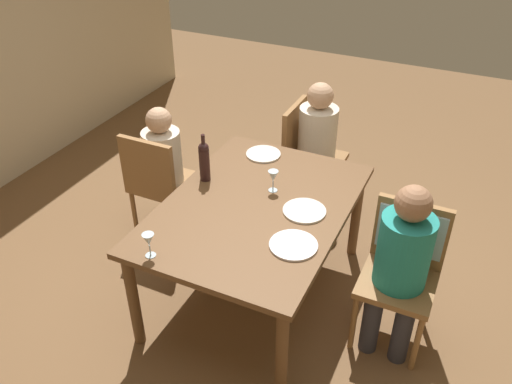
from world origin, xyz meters
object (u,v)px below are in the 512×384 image
chair_near (405,254)px  wine_glass_near_left (149,241)px  dining_table (256,216)px  wine_bottle_tall_green (204,160)px  chair_right_end (306,151)px  person_man_bearded (165,162)px  dinner_plate_guest_right (304,211)px  wine_glass_centre (273,177)px  person_man_guest (320,140)px  chair_far_right (158,180)px  dinner_plate_guest_left (263,154)px  dinner_plate_host (293,245)px  person_woman_host (402,260)px

chair_near → wine_glass_near_left: size_ratio=6.17×
dining_table → wine_bottle_tall_green: size_ratio=4.58×
chair_near → chair_right_end: 1.46m
person_man_bearded → dinner_plate_guest_right: bearing=-14.2°
wine_glass_centre → person_man_guest: bearing=0.2°
dining_table → person_man_guest: bearing=-1.3°
chair_far_right → dinner_plate_guest_left: size_ratio=3.64×
dinner_plate_host → dinner_plate_guest_right: 0.34m
wine_glass_near_left → dinner_plate_guest_right: wine_glass_near_left is taller
dining_table → person_man_guest: 1.16m
chair_far_right → dinner_plate_host: bearing=-22.4°
dining_table → chair_right_end: size_ratio=1.69×
dining_table → dinner_plate_host: 0.46m
wine_bottle_tall_green → wine_glass_centre: (0.07, -0.47, -0.04)m
person_man_bearded → dinner_plate_guest_left: size_ratio=4.30×
dining_table → chair_far_right: (0.26, 0.94, -0.13)m
person_woman_host → wine_glass_centre: (0.22, 0.91, 0.20)m
wine_glass_near_left → person_man_guest: bearing=-10.7°
chair_near → person_man_guest: bearing=-48.6°
person_woman_host → person_man_bearded: (0.40, 1.87, -0.03)m
wine_glass_centre → dinner_plate_guest_right: size_ratio=0.55×
chair_far_right → dinner_plate_guest_left: 0.82m
chair_right_end → dinner_plate_guest_right: 1.18m
chair_far_right → person_man_bearded: person_man_bearded is taller
wine_bottle_tall_green → person_man_bearded: bearing=63.7°
dinner_plate_guest_left → dining_table: bearing=-159.7°
chair_near → person_man_bearded: 1.89m
dining_table → chair_right_end: 1.17m
dining_table → dinner_plate_guest_right: bearing=-78.2°
wine_glass_centre → dinner_plate_guest_left: size_ratio=0.59×
chair_right_end → dinner_plate_guest_left: bearing=-13.5°
dining_table → wine_glass_near_left: (-0.69, 0.32, 0.19)m
chair_right_end → dinner_plate_guest_right: chair_right_end is taller
dining_table → wine_glass_centre: size_ratio=10.43×
wine_glass_centre → dinner_plate_host: wine_glass_centre is taller
chair_near → dinner_plate_guest_left: size_ratio=3.64×
dinner_plate_host → person_man_bearded: bearing=63.4°
person_man_bearded → wine_glass_near_left: bearing=-60.0°
chair_far_right → wine_glass_near_left: 1.17m
chair_near → dinner_plate_host: size_ratio=3.31×
chair_right_end → dinner_plate_guest_left: chair_right_end is taller
chair_near → person_man_bearded: person_man_bearded is taller
wine_glass_centre → dining_table: bearing=171.6°
chair_far_right → dinner_plate_host: (-0.54, -1.30, 0.22)m
dining_table → dinner_plate_guest_left: bearing=20.3°
dining_table → dinner_plate_host: dinner_plate_host is taller
person_man_guest → wine_glass_near_left: (-1.84, 0.35, 0.20)m
chair_far_right → dinner_plate_host: chair_far_right is taller
wine_glass_near_left → dinner_plate_host: 0.81m
chair_far_right → wine_glass_near_left: (-0.95, -0.61, 0.32)m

